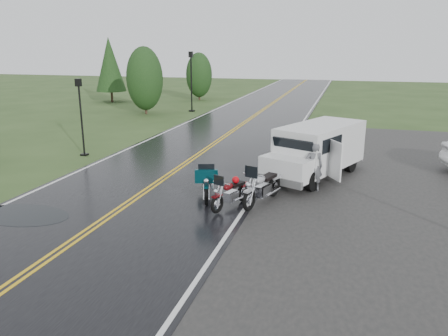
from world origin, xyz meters
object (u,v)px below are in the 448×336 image
Objects in this scene: motorcycle_red at (217,197)px; van_white at (274,156)px; lamp_post_near_left at (81,117)px; motorcycle_teal at (206,187)px; lamp_post_far_left at (191,82)px; motorcycle_silver at (249,191)px; person_at_van at (314,168)px.

motorcycle_red is 3.92m from van_white.
lamp_post_near_left is at bearing -167.50° from van_white.
motorcycle_teal is 22.01m from lamp_post_far_left.
motorcycle_teal is 0.63× the size of lamp_post_near_left.
motorcycle_silver is (0.89, 0.46, 0.11)m from motorcycle_red.
lamp_post_near_left is at bearing 166.20° from motorcycle_red.
lamp_post_near_left reaches higher than motorcycle_red.
van_white is 1.64m from person_at_van.
lamp_post_near_left is at bearing 167.75° from motorcycle_silver.
motorcycle_silver is at bearing -69.47° from van_white.
person_at_van is 0.48× the size of lamp_post_near_left.
lamp_post_near_left is at bearing 130.77° from motorcycle_teal.
van_white is 1.13× the size of lamp_post_far_left.
person_at_van is (2.61, 3.16, 0.29)m from motorcycle_red.
van_white reaches higher than motorcycle_silver.
lamp_post_far_left is at bearing 131.52° from motorcycle_silver.
motorcycle_silver is 1.36× the size of person_at_van.
motorcycle_silver is 3.30m from van_white.
motorcycle_red is at bearing -68.08° from lamp_post_far_left.
person_at_van is 21.08m from lamp_post_far_left.
lamp_post_near_left is at bearing -26.43° from person_at_van.
person_at_van is at bearing 23.14° from motorcycle_teal.
van_white is 19.81m from lamp_post_far_left.
motorcycle_silver is at bearing 43.84° from person_at_van.
motorcycle_red is 10.10m from lamp_post_near_left.
van_white is (1.08, 3.74, 0.47)m from motorcycle_red.
lamp_post_near_left is at bearing -89.38° from lamp_post_far_left.
van_white is at bearing -11.35° from lamp_post_near_left.
lamp_post_far_left is at bearing 142.75° from van_white.
van_white is at bearing 94.11° from motorcycle_red.
motorcycle_silver is 0.44× the size of van_white.
lamp_post_far_left is (-7.94, 20.46, 1.69)m from motorcycle_teal.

